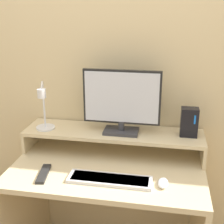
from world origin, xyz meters
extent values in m
cube|color=beige|center=(0.00, 0.68, 1.25)|extent=(6.00, 0.05, 2.50)
cube|color=beige|center=(0.00, 0.32, 0.73)|extent=(1.10, 0.65, 0.03)
cube|color=beige|center=(-0.53, 0.32, 0.36)|extent=(0.03, 0.65, 0.71)
cube|color=beige|center=(-0.54, 0.51, 0.80)|extent=(0.02, 0.27, 0.12)
cube|color=beige|center=(0.54, 0.51, 0.80)|extent=(0.02, 0.27, 0.12)
cube|color=beige|center=(0.00, 0.51, 0.87)|extent=(1.10, 0.27, 0.02)
cube|color=#38383D|center=(0.05, 0.50, 0.89)|extent=(0.21, 0.14, 0.02)
cylinder|color=#38383D|center=(0.05, 0.50, 0.93)|extent=(0.04, 0.04, 0.06)
cube|color=black|center=(0.05, 0.50, 1.11)|extent=(0.46, 0.02, 0.33)
cube|color=silver|center=(0.05, 0.49, 1.11)|extent=(0.44, 0.01, 0.30)
cylinder|color=silver|center=(-0.43, 0.48, 0.89)|extent=(0.12, 0.12, 0.01)
cylinder|color=silver|center=(-0.43, 0.48, 1.04)|extent=(0.01, 0.01, 0.29)
cylinder|color=silver|center=(-0.40, 0.40, 1.18)|extent=(0.07, 0.16, 0.01)
cylinder|color=silver|center=(-0.37, 0.33, 1.16)|extent=(0.05, 0.05, 0.05)
cube|color=black|center=(0.45, 0.52, 0.97)|extent=(0.10, 0.07, 0.17)
cube|color=#1972F2|center=(0.48, 0.49, 1.00)|extent=(0.01, 0.00, 0.05)
cube|color=silver|center=(0.04, 0.17, 0.75)|extent=(0.44, 0.13, 0.02)
cube|color=#AFAFB3|center=(0.04, 0.17, 0.76)|extent=(0.41, 0.10, 0.01)
ellipsoid|color=white|center=(0.32, 0.18, 0.76)|extent=(0.05, 0.10, 0.03)
cube|color=black|center=(-0.32, 0.17, 0.75)|extent=(0.08, 0.20, 0.02)
camera|label=1|loc=(0.31, -1.24, 1.63)|focal=50.00mm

